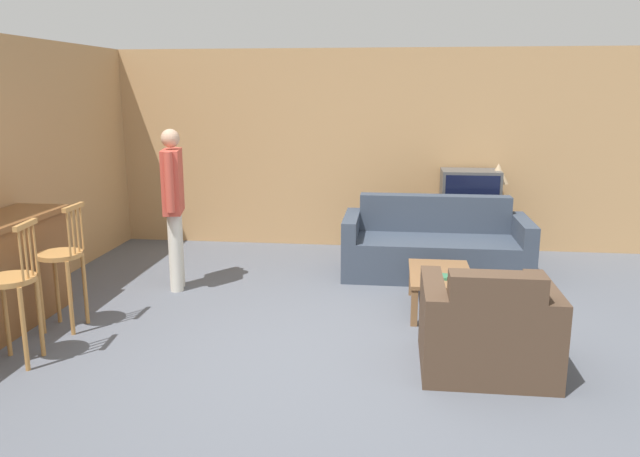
{
  "coord_description": "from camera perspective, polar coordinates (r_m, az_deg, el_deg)",
  "views": [
    {
      "loc": [
        0.52,
        -4.59,
        2.1
      ],
      "look_at": [
        -0.14,
        0.89,
        0.85
      ],
      "focal_mm": 35.0,
      "sensor_mm": 36.0,
      "label": 1
    }
  ],
  "objects": [
    {
      "name": "ground_plane",
      "position": [
        5.08,
        0.37,
        -11.67
      ],
      "size": [
        24.0,
        24.0,
        0.0
      ],
      "primitive_type": "plane",
      "color": "#565B66"
    },
    {
      "name": "wall_back",
      "position": [
        8.33,
        3.27,
        7.21
      ],
      "size": [
        9.4,
        0.08,
        2.6
      ],
      "color": "tan",
      "rests_on": "ground_plane"
    },
    {
      "name": "wall_left",
      "position": [
        7.06,
        -25.32,
        5.02
      ],
      "size": [
        0.08,
        8.68,
        2.6
      ],
      "color": "tan",
      "rests_on": "ground_plane"
    },
    {
      "name": "bar_chair_near",
      "position": [
        5.31,
        -26.26,
        -5.1
      ],
      "size": [
        0.42,
        0.42,
        1.12
      ],
      "color": "#B77F42",
      "rests_on": "ground_plane"
    },
    {
      "name": "bar_chair_mid",
      "position": [
        5.9,
        -22.49,
        -3.05
      ],
      "size": [
        0.39,
        0.39,
        1.12
      ],
      "color": "#B77F42",
      "rests_on": "ground_plane"
    },
    {
      "name": "couch_far",
      "position": [
        7.26,
        10.45,
        -1.76
      ],
      "size": [
        2.07,
        0.95,
        0.87
      ],
      "color": "#384251",
      "rests_on": "ground_plane"
    },
    {
      "name": "armchair_near",
      "position": [
        4.93,
        15.03,
        -8.99
      ],
      "size": [
        0.98,
        0.9,
        0.85
      ],
      "color": "#4C3828",
      "rests_on": "ground_plane"
    },
    {
      "name": "coffee_table",
      "position": [
        6.08,
        10.95,
        -4.48
      ],
      "size": [
        0.59,
        0.94,
        0.38
      ],
      "color": "brown",
      "rests_on": "ground_plane"
    },
    {
      "name": "tv_unit",
      "position": [
        8.19,
        13.35,
        -0.2
      ],
      "size": [
        0.97,
        0.52,
        0.63
      ],
      "color": "#513823",
      "rests_on": "ground_plane"
    },
    {
      "name": "tv",
      "position": [
        8.08,
        13.55,
        3.58
      ],
      "size": [
        0.72,
        0.5,
        0.47
      ],
      "color": "#4C4C4C",
      "rests_on": "tv_unit"
    },
    {
      "name": "book_on_table",
      "position": [
        5.9,
        10.82,
        -4.31
      ],
      "size": [
        0.19,
        0.19,
        0.02
      ],
      "color": "#33704C",
      "rests_on": "coffee_table"
    },
    {
      "name": "table_lamp",
      "position": [
        8.11,
        15.97,
        4.75
      ],
      "size": [
        0.26,
        0.26,
        0.56
      ],
      "color": "brown",
      "rests_on": "tv_unit"
    },
    {
      "name": "person_by_window",
      "position": [
        6.65,
        -13.25,
        2.52
      ],
      "size": [
        0.27,
        0.56,
        1.69
      ],
      "color": "silver",
      "rests_on": "ground_plane"
    }
  ]
}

